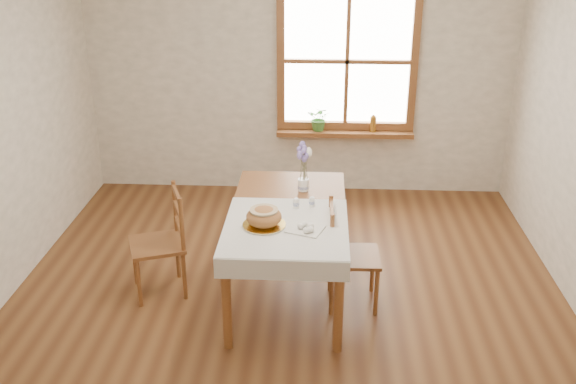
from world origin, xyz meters
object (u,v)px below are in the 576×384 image
at_px(chair_right, 354,255).
at_px(flower_vase, 303,186).
at_px(chair_left, 157,243).
at_px(dining_table, 288,220).
at_px(bread_plate, 264,225).

relative_size(chair_right, flower_vase, 8.54).
distance_m(chair_left, flower_vase, 1.27).
xyz_separation_m(chair_left, flower_vase, (1.16, 0.40, 0.36)).
bearing_deg(flower_vase, dining_table, -106.27).
bearing_deg(chair_right, flower_vase, 39.03).
distance_m(chair_left, chair_right, 1.57).
xyz_separation_m(dining_table, flower_vase, (0.11, 0.37, 0.14)).
distance_m(dining_table, bread_plate, 0.37).
height_order(dining_table, chair_left, chair_left).
relative_size(dining_table, bread_plate, 5.24).
distance_m(dining_table, chair_right, 0.58).
bearing_deg(flower_vase, bread_plate, -111.29).
bearing_deg(dining_table, bread_plate, -116.78).
relative_size(chair_left, flower_vase, 8.84).
height_order(dining_table, chair_right, chair_right).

